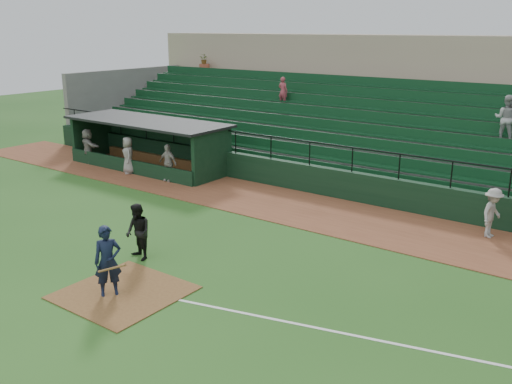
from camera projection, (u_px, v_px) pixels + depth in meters
The scene contains 12 objects.
ground at pixel (151, 280), 15.88m from camera, with size 90.00×90.00×0.00m, color #26551B.
warning_track at pixel (301, 208), 22.06m from camera, with size 40.00×4.00×0.03m, color brown.
home_plate_dirt at pixel (124, 292), 15.10m from camera, with size 3.00×3.00×0.03m, color brown.
foul_line at pixel (448, 355), 12.26m from camera, with size 18.00×0.09×0.01m, color white.
stadium_structure at pixel (393, 122), 27.95m from camera, with size 38.00×13.08×6.40m.
dugout at pixel (154, 140), 28.43m from camera, with size 8.90×3.20×2.42m.
batter_at_plate at pixel (108, 261), 14.72m from camera, with size 1.19×0.85×1.94m.
umpire at pixel (138, 232), 17.08m from camera, with size 0.85×0.66×1.75m, color black.
runner at pixel (492, 213), 18.81m from camera, with size 1.10×0.63×1.70m, color #A09B96.
dugout_player_a at pixel (168, 163), 25.69m from camera, with size 1.01×0.42×1.72m, color #A7A29D.
dugout_player_b at pixel (128, 155), 27.05m from camera, with size 0.86×0.56×1.77m, color gray.
dugout_player_c at pixel (88, 146), 29.06m from camera, with size 1.67×0.53×1.80m, color gray.
Camera 1 is at (11.00, -9.95, 6.87)m, focal length 39.54 mm.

